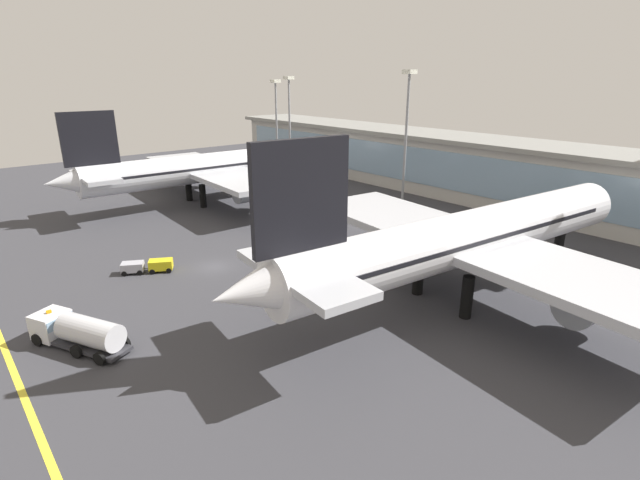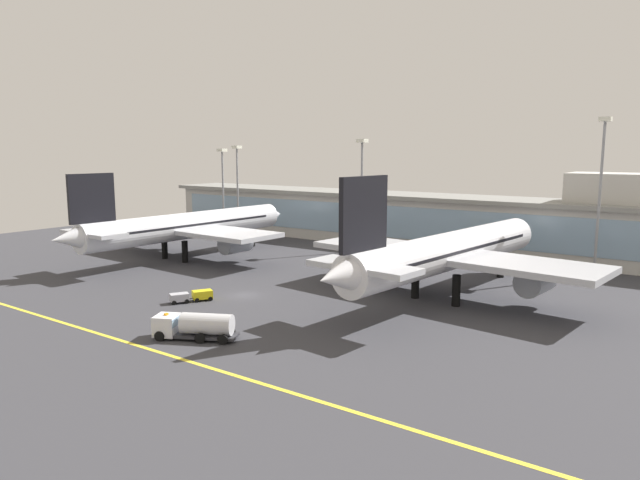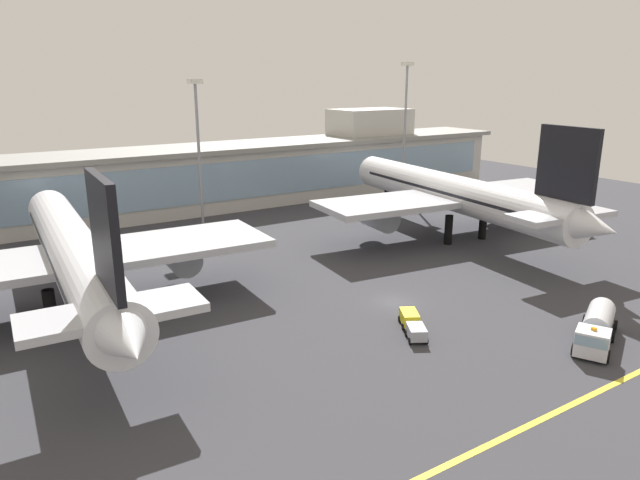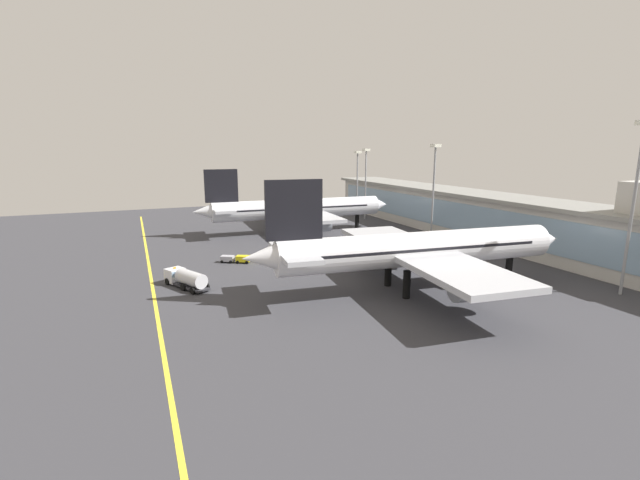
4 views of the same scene
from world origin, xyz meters
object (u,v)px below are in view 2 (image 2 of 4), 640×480
at_px(airliner_near_right, 448,252).
at_px(fuel_tanker_truck, 193,325).
at_px(airliner_near_left, 187,226).
at_px(apron_light_mast_east, 237,176).
at_px(apron_light_mast_west, 362,178).
at_px(apron_light_mast_centre, 601,174).
at_px(baggage_tug_near, 192,296).
at_px(apron_light_mast_far_east, 223,178).

xyz_separation_m(airliner_near_right, fuel_tanker_truck, (-15.25, -32.56, -4.83)).
height_order(airliner_near_left, fuel_tanker_truck, airliner_near_left).
xyz_separation_m(airliner_near_left, apron_light_mast_east, (-12.32, 26.80, 8.11)).
relative_size(apron_light_mast_west, apron_light_mast_east, 1.05).
xyz_separation_m(airliner_near_left, apron_light_mast_centre, (65.63, 27.59, 10.37)).
height_order(fuel_tanker_truck, apron_light_mast_east, apron_light_mast_east).
bearing_deg(baggage_tug_near, apron_light_mast_centre, -10.19).
xyz_separation_m(baggage_tug_near, apron_light_mast_centre, (40.95, 49.07, 15.60)).
height_order(apron_light_mast_west, apron_light_mast_centre, apron_light_mast_centre).
bearing_deg(apron_light_mast_east, airliner_near_left, -65.32).
relative_size(airliner_near_right, baggage_tug_near, 9.47).
bearing_deg(apron_light_mast_centre, airliner_near_right, -117.14).
bearing_deg(baggage_tug_near, airliner_near_right, -21.27).
bearing_deg(fuel_tanker_truck, airliner_near_left, -67.55).
height_order(airliner_near_right, fuel_tanker_truck, airliner_near_right).
bearing_deg(apron_light_mast_centre, apron_light_mast_west, -176.70).
relative_size(apron_light_mast_west, apron_light_mast_far_east, 1.09).
relative_size(airliner_near_right, apron_light_mast_centre, 2.10).
relative_size(fuel_tanker_truck, apron_light_mast_far_east, 0.45).
relative_size(airliner_near_left, apron_light_mast_west, 2.34).
height_order(fuel_tanker_truck, apron_light_mast_centre, apron_light_mast_centre).
relative_size(apron_light_mast_east, apron_light_mast_far_east, 1.03).
distance_m(airliner_near_left, baggage_tug_near, 33.14).
xyz_separation_m(fuel_tanker_truck, baggage_tug_near, (-11.80, 10.59, -0.72)).
bearing_deg(apron_light_mast_west, baggage_tug_near, -87.78).
distance_m(fuel_tanker_truck, apron_light_mast_centre, 68.05).
height_order(airliner_near_right, apron_light_mast_east, apron_light_mast_east).
bearing_deg(airliner_near_left, baggage_tug_near, -128.34).
bearing_deg(apron_light_mast_far_east, apron_light_mast_west, -1.37).
bearing_deg(apron_light_mast_far_east, apron_light_mast_centre, 1.06).
distance_m(airliner_near_right, apron_light_mast_far_east, 73.15).
height_order(apron_light_mast_centre, apron_light_mast_far_east, apron_light_mast_centre).
bearing_deg(apron_light_mast_far_east, apron_light_mast_east, 10.13).
bearing_deg(baggage_tug_near, apron_light_mast_west, 31.86).
bearing_deg(fuel_tanker_truck, airliner_near_right, -141.34).
bearing_deg(fuel_tanker_truck, baggage_tug_near, -68.14).
bearing_deg(apron_light_mast_west, apron_light_mast_centre, 3.30).
relative_size(airliner_near_left, baggage_tug_near, 9.33).
bearing_deg(airliner_near_left, apron_light_mast_centre, -64.51).
relative_size(airliner_near_left, fuel_tanker_truck, 5.70).
distance_m(apron_light_mast_centre, apron_light_mast_far_east, 82.08).
xyz_separation_m(fuel_tanker_truck, apron_light_mast_far_east, (-52.88, 58.14, 12.23)).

